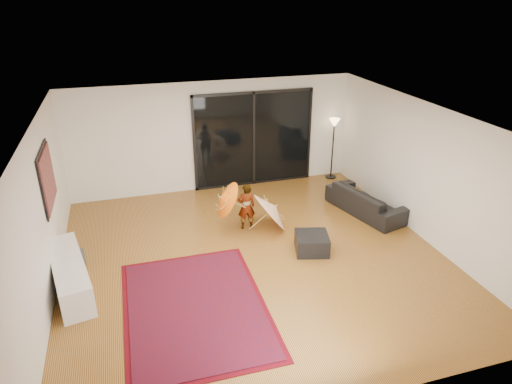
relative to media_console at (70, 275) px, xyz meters
name	(u,v)px	position (x,y,z in m)	size (l,w,h in m)	color
floor	(255,258)	(3.25, 0.02, -0.27)	(7.00, 7.00, 0.00)	#A7722E
ceiling	(254,119)	(3.25, 0.02, 2.43)	(7.00, 7.00, 0.00)	white
wall_back	(214,136)	(3.25, 3.52, 1.08)	(7.00, 7.00, 0.00)	silver
wall_front	(344,319)	(3.25, -3.48, 1.08)	(7.00, 7.00, 0.00)	silver
wall_left	(41,219)	(-0.25, 0.02, 1.08)	(7.00, 7.00, 0.00)	silver
wall_right	(424,172)	(6.75, 0.02, 1.08)	(7.00, 7.00, 0.00)	silver
sliding_door	(254,139)	(4.25, 3.49, 0.93)	(3.06, 0.07, 2.40)	black
painting	(47,178)	(-0.21, 1.02, 1.38)	(0.04, 1.28, 1.08)	black
media_console	(70,275)	(0.00, 0.00, 0.00)	(0.49, 1.97, 0.55)	white
speaker	(73,260)	(0.00, 0.61, -0.10)	(0.31, 0.31, 0.35)	#424244
persian_rug	(195,307)	(1.92, -1.13, -0.26)	(2.25, 3.13, 0.02)	#4F0610
sofa	(366,201)	(6.20, 1.13, 0.01)	(1.96, 0.77, 0.57)	black
ottoman	(312,243)	(4.38, -0.06, -0.10)	(0.62, 0.62, 0.35)	black
floor_lamp	(334,132)	(6.35, 3.27, 1.00)	(0.28, 0.28, 1.62)	black
child	(246,207)	(3.42, 1.19, 0.23)	(0.37, 0.24, 1.02)	#999999
parasol_orange	(221,201)	(2.87, 1.14, 0.46)	(0.54, 0.78, 0.85)	orange
parasol_white	(276,206)	(4.02, 1.04, 0.23)	(0.76, 0.98, 0.99)	white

